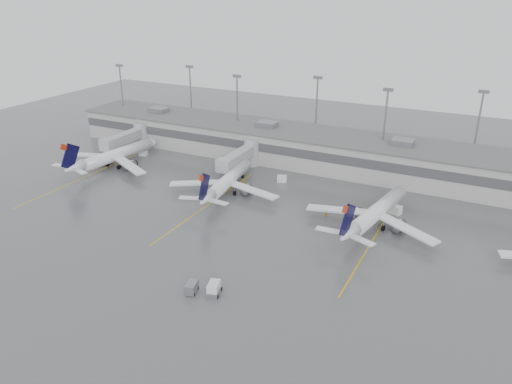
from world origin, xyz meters
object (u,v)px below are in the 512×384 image
at_px(jet_far_left, 113,156).
at_px(jet_mid_right, 375,213).
at_px(jet_mid_left, 227,181).
at_px(baggage_tug, 214,289).

distance_m(jet_far_left, jet_mid_right, 67.23).
height_order(jet_far_left, jet_mid_left, jet_far_left).
distance_m(jet_far_left, baggage_tug, 62.83).
bearing_deg(baggage_tug, jet_far_left, 130.09).
bearing_deg(jet_mid_right, jet_far_left, -173.46).
xyz_separation_m(jet_far_left, baggage_tug, (51.20, -36.34, -2.32)).
bearing_deg(jet_mid_left, baggage_tug, -70.63).
height_order(jet_mid_left, jet_mid_right, jet_mid_right).
distance_m(jet_mid_left, jet_mid_right, 33.34).
bearing_deg(jet_mid_left, jet_far_left, 169.41).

